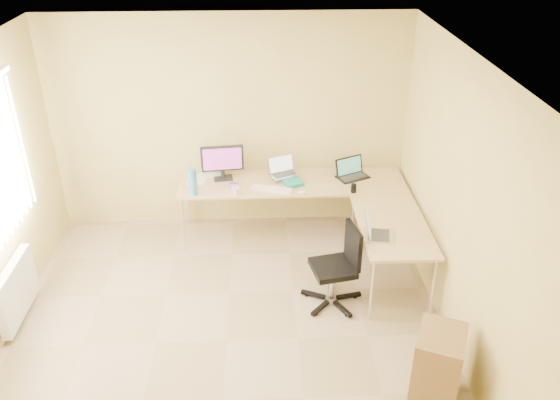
{
  "coord_description": "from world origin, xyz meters",
  "views": [
    {
      "loc": [
        0.33,
        -4.07,
        3.76
      ],
      "look_at": [
        0.55,
        1.1,
        0.9
      ],
      "focal_mm": 36.35,
      "sensor_mm": 36.0,
      "label": 1
    }
  ],
  "objects_px": {
    "desk_main": "(292,208)",
    "laptop_center": "(284,167)",
    "desk_return": "(389,253)",
    "office_chair": "(333,262)",
    "monitor": "(222,162)",
    "keyboard": "(272,189)",
    "mug": "(236,191)",
    "laptop_return": "(379,226)",
    "water_bottle": "(193,182)",
    "cabinet": "(438,364)",
    "laptop_black": "(353,169)",
    "desk_fan": "(219,165)"
  },
  "relations": [
    {
      "from": "office_chair",
      "to": "cabinet",
      "type": "distance_m",
      "value": 1.46
    },
    {
      "from": "desk_main",
      "to": "cabinet",
      "type": "distance_m",
      "value": 2.79
    },
    {
      "from": "desk_return",
      "to": "water_bottle",
      "type": "bearing_deg",
      "value": 160.95
    },
    {
      "from": "laptop_black",
      "to": "desk_fan",
      "type": "height_order",
      "value": "desk_fan"
    },
    {
      "from": "desk_main",
      "to": "monitor",
      "type": "xyz_separation_m",
      "value": [
        -0.81,
        0.11,
        0.58
      ]
    },
    {
      "from": "desk_main",
      "to": "water_bottle",
      "type": "bearing_deg",
      "value": -166.31
    },
    {
      "from": "monitor",
      "to": "cabinet",
      "type": "xyz_separation_m",
      "value": [
        1.85,
        -2.7,
        -0.58
      ]
    },
    {
      "from": "desk_return",
      "to": "monitor",
      "type": "height_order",
      "value": "monitor"
    },
    {
      "from": "office_chair",
      "to": "desk_return",
      "type": "bearing_deg",
      "value": 14.24
    },
    {
      "from": "desk_return",
      "to": "desk_main",
      "type": "bearing_deg",
      "value": 134.27
    },
    {
      "from": "desk_return",
      "to": "office_chair",
      "type": "relative_size",
      "value": 1.48
    },
    {
      "from": "office_chair",
      "to": "laptop_center",
      "type": "bearing_deg",
      "value": 94.74
    },
    {
      "from": "desk_return",
      "to": "laptop_black",
      "type": "distance_m",
      "value": 1.2
    },
    {
      "from": "office_chair",
      "to": "cabinet",
      "type": "bearing_deg",
      "value": -73.04
    },
    {
      "from": "monitor",
      "to": "desk_fan",
      "type": "height_order",
      "value": "monitor"
    },
    {
      "from": "water_bottle",
      "to": "monitor",
      "type": "bearing_deg",
      "value": 50.74
    },
    {
      "from": "desk_main",
      "to": "monitor",
      "type": "distance_m",
      "value": 1.0
    },
    {
      "from": "keyboard",
      "to": "laptop_return",
      "type": "height_order",
      "value": "laptop_return"
    },
    {
      "from": "monitor",
      "to": "laptop_black",
      "type": "height_order",
      "value": "monitor"
    },
    {
      "from": "desk_return",
      "to": "office_chair",
      "type": "distance_m",
      "value": 0.73
    },
    {
      "from": "desk_return",
      "to": "desk_fan",
      "type": "bearing_deg",
      "value": 146.85
    },
    {
      "from": "water_bottle",
      "to": "laptop_return",
      "type": "height_order",
      "value": "water_bottle"
    },
    {
      "from": "desk_main",
      "to": "desk_return",
      "type": "xyz_separation_m",
      "value": [
        0.98,
        -1.0,
        0.0
      ]
    },
    {
      "from": "keyboard",
      "to": "desk_fan",
      "type": "height_order",
      "value": "desk_fan"
    },
    {
      "from": "laptop_center",
      "to": "mug",
      "type": "xyz_separation_m",
      "value": [
        -0.56,
        -0.38,
        -0.11
      ]
    },
    {
      "from": "laptop_black",
      "to": "water_bottle",
      "type": "height_order",
      "value": "water_bottle"
    },
    {
      "from": "monitor",
      "to": "laptop_return",
      "type": "bearing_deg",
      "value": -46.44
    },
    {
      "from": "keyboard",
      "to": "desk_return",
      "type": "bearing_deg",
      "value": -16.11
    },
    {
      "from": "monitor",
      "to": "laptop_return",
      "type": "height_order",
      "value": "monitor"
    },
    {
      "from": "desk_main",
      "to": "cabinet",
      "type": "bearing_deg",
      "value": -68.24
    },
    {
      "from": "office_chair",
      "to": "mug",
      "type": "bearing_deg",
      "value": 121.78
    },
    {
      "from": "desk_main",
      "to": "office_chair",
      "type": "relative_size",
      "value": 3.01
    },
    {
      "from": "desk_main",
      "to": "laptop_center",
      "type": "xyz_separation_m",
      "value": [
        -0.09,
        0.08,
        0.52
      ]
    },
    {
      "from": "mug",
      "to": "laptop_return",
      "type": "bearing_deg",
      "value": -33.1
    },
    {
      "from": "office_chair",
      "to": "monitor",
      "type": "bearing_deg",
      "value": 116.68
    },
    {
      "from": "laptop_black",
      "to": "cabinet",
      "type": "height_order",
      "value": "laptop_black"
    },
    {
      "from": "laptop_center",
      "to": "desk_fan",
      "type": "relative_size",
      "value": 1.24
    },
    {
      "from": "laptop_center",
      "to": "water_bottle",
      "type": "bearing_deg",
      "value": 174.29
    },
    {
      "from": "desk_main",
      "to": "desk_return",
      "type": "relative_size",
      "value": 2.04
    },
    {
      "from": "office_chair",
      "to": "keyboard",
      "type": "bearing_deg",
      "value": 105.09
    },
    {
      "from": "water_bottle",
      "to": "desk_return",
      "type": "bearing_deg",
      "value": -19.05
    },
    {
      "from": "monitor",
      "to": "desk_fan",
      "type": "distance_m",
      "value": 0.13
    },
    {
      "from": "cabinet",
      "to": "desk_return",
      "type": "bearing_deg",
      "value": 115.65
    },
    {
      "from": "laptop_black",
      "to": "desk_fan",
      "type": "distance_m",
      "value": 1.59
    },
    {
      "from": "desk_main",
      "to": "desk_return",
      "type": "distance_m",
      "value": 1.4
    },
    {
      "from": "laptop_black",
      "to": "laptop_return",
      "type": "xyz_separation_m",
      "value": [
        0.05,
        -1.3,
        0.0
      ]
    },
    {
      "from": "desk_main",
      "to": "laptop_return",
      "type": "bearing_deg",
      "value": -57.58
    },
    {
      "from": "desk_return",
      "to": "laptop_return",
      "type": "height_order",
      "value": "laptop_return"
    },
    {
      "from": "laptop_black",
      "to": "cabinet",
      "type": "relative_size",
      "value": 0.59
    },
    {
      "from": "desk_main",
      "to": "keyboard",
      "type": "relative_size",
      "value": 5.72
    }
  ]
}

